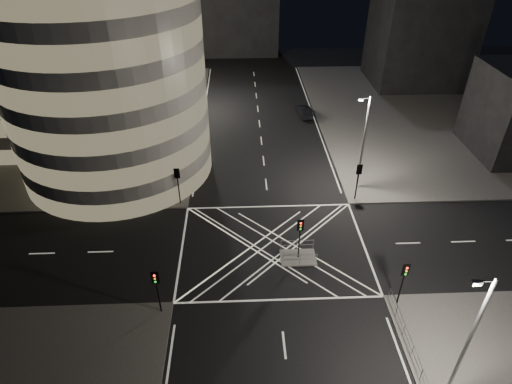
{
  "coord_description": "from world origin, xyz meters",
  "views": [
    {
      "loc": [
        -2.69,
        -28.09,
        25.22
      ],
      "look_at": [
        -1.34,
        4.23,
        3.0
      ],
      "focal_mm": 30.0,
      "sensor_mm": 36.0,
      "label": 1
    }
  ],
  "objects_px": {
    "central_island": "(298,258)",
    "street_lamp_left_near": "(174,131)",
    "traffic_signal_nl": "(156,284)",
    "traffic_signal_nr": "(404,277)",
    "street_lamp_left_far": "(189,72)",
    "sedan": "(304,111)",
    "traffic_signal_fr": "(358,175)",
    "traffic_signal_fl": "(178,180)",
    "street_lamp_right_near": "(468,339)",
    "street_lamp_right_far": "(363,141)",
    "traffic_signal_island": "(300,232)"
  },
  "relations": [
    {
      "from": "traffic_signal_island",
      "to": "street_lamp_left_near",
      "type": "relative_size",
      "value": 0.4
    },
    {
      "from": "street_lamp_right_far",
      "to": "street_lamp_right_near",
      "type": "distance_m",
      "value": 23.0
    },
    {
      "from": "traffic_signal_nl",
      "to": "sedan",
      "type": "relative_size",
      "value": 0.92
    },
    {
      "from": "traffic_signal_nr",
      "to": "street_lamp_left_far",
      "type": "xyz_separation_m",
      "value": [
        -18.24,
        36.8,
        2.63
      ]
    },
    {
      "from": "traffic_signal_nr",
      "to": "street_lamp_left_far",
      "type": "bearing_deg",
      "value": 116.36
    },
    {
      "from": "central_island",
      "to": "street_lamp_left_near",
      "type": "xyz_separation_m",
      "value": [
        -11.44,
        13.5,
        5.47
      ]
    },
    {
      "from": "traffic_signal_island",
      "to": "street_lamp_right_far",
      "type": "xyz_separation_m",
      "value": [
        7.44,
        10.5,
        2.63
      ]
    },
    {
      "from": "traffic_signal_nr",
      "to": "street_lamp_left_far",
      "type": "height_order",
      "value": "street_lamp_left_far"
    },
    {
      "from": "traffic_signal_island",
      "to": "street_lamp_right_far",
      "type": "height_order",
      "value": "street_lamp_right_far"
    },
    {
      "from": "street_lamp_left_far",
      "to": "traffic_signal_fl",
      "type": "bearing_deg",
      "value": -88.43
    },
    {
      "from": "central_island",
      "to": "street_lamp_left_near",
      "type": "bearing_deg",
      "value": 130.27
    },
    {
      "from": "traffic_signal_island",
      "to": "sedan",
      "type": "relative_size",
      "value": 0.92
    },
    {
      "from": "street_lamp_right_near",
      "to": "sedan",
      "type": "height_order",
      "value": "street_lamp_right_near"
    },
    {
      "from": "central_island",
      "to": "traffic_signal_nr",
      "type": "xyz_separation_m",
      "value": [
        6.8,
        -5.3,
        2.84
      ]
    },
    {
      "from": "traffic_signal_nl",
      "to": "traffic_signal_nr",
      "type": "relative_size",
      "value": 1.0
    },
    {
      "from": "central_island",
      "to": "traffic_signal_nr",
      "type": "relative_size",
      "value": 0.75
    },
    {
      "from": "street_lamp_left_near",
      "to": "street_lamp_left_far",
      "type": "bearing_deg",
      "value": 90.0
    },
    {
      "from": "central_island",
      "to": "traffic_signal_fr",
      "type": "distance_m",
      "value": 11.1
    },
    {
      "from": "traffic_signal_nl",
      "to": "street_lamp_right_near",
      "type": "distance_m",
      "value": 19.78
    },
    {
      "from": "central_island",
      "to": "street_lamp_right_far",
      "type": "distance_m",
      "value": 13.98
    },
    {
      "from": "street_lamp_left_near",
      "to": "street_lamp_right_far",
      "type": "bearing_deg",
      "value": -9.03
    },
    {
      "from": "traffic_signal_island",
      "to": "sedan",
      "type": "bearing_deg",
      "value": 81.32
    },
    {
      "from": "sedan",
      "to": "traffic_signal_nl",
      "type": "bearing_deg",
      "value": 59.66
    },
    {
      "from": "street_lamp_left_near",
      "to": "street_lamp_right_far",
      "type": "distance_m",
      "value": 19.11
    },
    {
      "from": "traffic_signal_nl",
      "to": "street_lamp_right_near",
      "type": "height_order",
      "value": "street_lamp_right_near"
    },
    {
      "from": "traffic_signal_nl",
      "to": "street_lamp_left_near",
      "type": "distance_m",
      "value": 18.99
    },
    {
      "from": "traffic_signal_fr",
      "to": "traffic_signal_fl",
      "type": "bearing_deg",
      "value": 180.0
    },
    {
      "from": "street_lamp_left_far",
      "to": "sedan",
      "type": "distance_m",
      "value": 16.77
    },
    {
      "from": "traffic_signal_nl",
      "to": "street_lamp_left_far",
      "type": "bearing_deg",
      "value": 90.99
    },
    {
      "from": "traffic_signal_nr",
      "to": "traffic_signal_island",
      "type": "xyz_separation_m",
      "value": [
        -6.8,
        5.3,
        0.0
      ]
    },
    {
      "from": "sedan",
      "to": "central_island",
      "type": "bearing_deg",
      "value": 75.04
    },
    {
      "from": "traffic_signal_nl",
      "to": "traffic_signal_island",
      "type": "bearing_deg",
      "value": 26.14
    },
    {
      "from": "street_lamp_left_far",
      "to": "street_lamp_right_far",
      "type": "height_order",
      "value": "same"
    },
    {
      "from": "street_lamp_right_near",
      "to": "sedan",
      "type": "bearing_deg",
      "value": 94.24
    },
    {
      "from": "traffic_signal_nl",
      "to": "traffic_signal_fr",
      "type": "height_order",
      "value": "same"
    },
    {
      "from": "central_island",
      "to": "traffic_signal_nr",
      "type": "bearing_deg",
      "value": -37.93
    },
    {
      "from": "traffic_signal_fr",
      "to": "street_lamp_left_far",
      "type": "xyz_separation_m",
      "value": [
        -18.24,
        23.2,
        2.63
      ]
    },
    {
      "from": "central_island",
      "to": "street_lamp_right_near",
      "type": "bearing_deg",
      "value": -59.25
    },
    {
      "from": "central_island",
      "to": "street_lamp_left_near",
      "type": "relative_size",
      "value": 0.3
    },
    {
      "from": "street_lamp_left_near",
      "to": "street_lamp_left_far",
      "type": "xyz_separation_m",
      "value": [
        0.0,
        18.0,
        0.0
      ]
    },
    {
      "from": "traffic_signal_nl",
      "to": "traffic_signal_island",
      "type": "relative_size",
      "value": 1.0
    },
    {
      "from": "traffic_signal_nl",
      "to": "traffic_signal_nr",
      "type": "distance_m",
      "value": 17.6
    },
    {
      "from": "traffic_signal_nr",
      "to": "traffic_signal_fl",
      "type": "bearing_deg",
      "value": 142.31
    },
    {
      "from": "street_lamp_right_far",
      "to": "traffic_signal_island",
      "type": "bearing_deg",
      "value": -125.3
    },
    {
      "from": "central_island",
      "to": "traffic_signal_fr",
      "type": "height_order",
      "value": "traffic_signal_fr"
    },
    {
      "from": "central_island",
      "to": "traffic_signal_fr",
      "type": "relative_size",
      "value": 0.75
    },
    {
      "from": "traffic_signal_fr",
      "to": "traffic_signal_nr",
      "type": "xyz_separation_m",
      "value": [
        0.0,
        -13.6,
        0.0
      ]
    },
    {
      "from": "traffic_signal_fl",
      "to": "street_lamp_left_far",
      "type": "bearing_deg",
      "value": 91.57
    },
    {
      "from": "traffic_signal_nr",
      "to": "sedan",
      "type": "bearing_deg",
      "value": 94.06
    },
    {
      "from": "central_island",
      "to": "traffic_signal_fr",
      "type": "xyz_separation_m",
      "value": [
        6.8,
        8.3,
        2.84
      ]
    }
  ]
}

